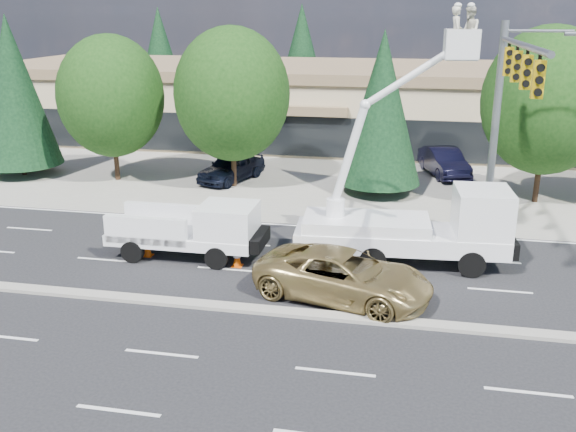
% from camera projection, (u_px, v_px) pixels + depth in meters
% --- Properties ---
extents(ground, '(140.00, 140.00, 0.00)m').
position_uv_depth(ground, '(198.00, 306.00, 21.33)').
color(ground, black).
rests_on(ground, ground).
extents(concrete_apron, '(140.00, 22.00, 0.01)m').
position_uv_depth(concrete_apron, '(303.00, 168.00, 40.00)').
color(concrete_apron, gray).
rests_on(concrete_apron, ground).
extents(road_median, '(120.00, 0.55, 0.12)m').
position_uv_depth(road_median, '(198.00, 304.00, 21.31)').
color(road_median, gray).
rests_on(road_median, ground).
extents(strip_mall, '(50.40, 15.40, 5.50)m').
position_uv_depth(strip_mall, '(326.00, 101.00, 48.44)').
color(strip_mall, tan).
rests_on(strip_mall, ground).
extents(tree_front_b, '(4.69, 4.69, 9.24)m').
position_uv_depth(tree_front_b, '(14.00, 91.00, 36.79)').
color(tree_front_b, '#332114').
rests_on(tree_front_b, ground).
extents(tree_front_c, '(5.91, 5.91, 8.20)m').
position_uv_depth(tree_front_c, '(111.00, 96.00, 35.72)').
color(tree_front_c, '#332114').
rests_on(tree_front_c, ground).
extents(tree_front_d, '(6.25, 6.25, 8.67)m').
position_uv_depth(tree_front_d, '(232.00, 94.00, 34.33)').
color(tree_front_d, '#332114').
rests_on(tree_front_d, ground).
extents(tree_front_e, '(4.32, 4.32, 8.52)m').
position_uv_depth(tree_front_e, '(382.00, 108.00, 33.00)').
color(tree_front_e, '#332114').
rests_on(tree_front_e, ground).
extents(tree_front_f, '(6.34, 6.34, 8.79)m').
position_uv_depth(tree_front_f, '(547.00, 101.00, 31.34)').
color(tree_front_f, '#332114').
rests_on(tree_front_f, ground).
extents(tree_back_a, '(4.93, 4.93, 9.73)m').
position_uv_depth(tree_back_a, '(160.00, 55.00, 62.29)').
color(tree_back_a, '#332114').
rests_on(tree_back_a, ground).
extents(tree_back_b, '(5.08, 5.08, 10.01)m').
position_uv_depth(tree_back_b, '(302.00, 55.00, 59.64)').
color(tree_back_b, '#332114').
rests_on(tree_back_b, ground).
extents(tree_back_c, '(4.18, 4.18, 8.24)m').
position_uv_depth(tree_back_c, '(456.00, 68.00, 57.33)').
color(tree_back_c, '#332114').
rests_on(tree_back_c, ground).
extents(signal_mast, '(2.76, 10.16, 9.00)m').
position_uv_depth(signal_mast, '(505.00, 102.00, 24.18)').
color(signal_mast, gray).
rests_on(signal_mast, ground).
extents(utility_pickup, '(5.84, 2.34, 2.24)m').
position_uv_depth(utility_pickup, '(194.00, 235.00, 25.25)').
color(utility_pickup, white).
rests_on(utility_pickup, ground).
extents(bucket_truck, '(8.15, 3.06, 9.63)m').
position_uv_depth(bucket_truck, '(419.00, 213.00, 24.29)').
color(bucket_truck, white).
rests_on(bucket_truck, ground).
extents(traffic_cone_b, '(0.40, 0.40, 0.70)m').
position_uv_depth(traffic_cone_b, '(147.00, 248.00, 25.56)').
color(traffic_cone_b, '#FF5908').
rests_on(traffic_cone_b, ground).
extents(traffic_cone_c, '(0.40, 0.40, 0.70)m').
position_uv_depth(traffic_cone_c, '(237.00, 258.00, 24.52)').
color(traffic_cone_c, '#FF5908').
rests_on(traffic_cone_c, ground).
extents(minivan, '(6.51, 4.20, 1.67)m').
position_uv_depth(minivan, '(344.00, 275.00, 21.64)').
color(minivan, '#9A834A').
rests_on(minivan, ground).
extents(parked_car_west, '(3.42, 5.16, 1.63)m').
position_uv_depth(parked_car_west, '(232.00, 167.00, 36.74)').
color(parked_car_west, black).
rests_on(parked_car_west, ground).
extents(parked_car_east, '(3.15, 5.25, 1.64)m').
position_uv_depth(parked_car_east, '(444.00, 162.00, 37.91)').
color(parked_car_east, black).
rests_on(parked_car_east, ground).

